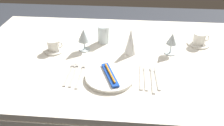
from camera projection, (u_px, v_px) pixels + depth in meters
The scene contains 18 objects.
dining_table at pixel (116, 66), 1.50m from camera, with size 1.80×1.11×0.74m.
dinner_plate at pixel (110, 77), 1.23m from camera, with size 0.25×0.25×0.02m, color white.
toothbrush_package at pixel (110, 75), 1.23m from camera, with size 0.11×0.21×0.02m.
fork_outer at pixel (81, 74), 1.27m from camera, with size 0.02×0.22×0.00m.
fork_inner at pixel (75, 73), 1.28m from camera, with size 0.02×0.22×0.00m.
fork_salad at pixel (70, 73), 1.28m from camera, with size 0.02×0.21×0.00m.
dinner_knife at pixel (141, 77), 1.25m from camera, with size 0.02×0.22×0.00m.
spoon_soup at pixel (145, 75), 1.26m from camera, with size 0.03×0.21×0.01m.
spoon_dessert at pixel (152, 77), 1.25m from camera, with size 0.03×0.23×0.01m.
spoon_tea at pixel (156, 75), 1.26m from camera, with size 0.03×0.21×0.01m.
saucer_left at pixel (54, 50), 1.48m from camera, with size 0.13×0.13×0.01m, color white.
coffee_cup_left at pixel (54, 45), 1.46m from camera, with size 0.09×0.07×0.06m.
saucer_right at pixel (198, 44), 1.55m from camera, with size 0.14×0.14×0.01m, color white.
coffee_cup_right at pixel (200, 38), 1.53m from camera, with size 0.10×0.08×0.07m.
wine_glass_centre at pixel (172, 40), 1.41m from camera, with size 0.07×0.07×0.13m.
wine_glass_left at pixel (84, 36), 1.45m from camera, with size 0.07×0.07×0.14m.
drink_tumbler at pixel (104, 35), 1.56m from camera, with size 0.08×0.08×0.11m.
napkin_folded at pixel (131, 42), 1.42m from camera, with size 0.07×0.07×0.16m, color white.
Camera 1 is at (0.08, -1.25, 1.47)m, focal length 38.35 mm.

